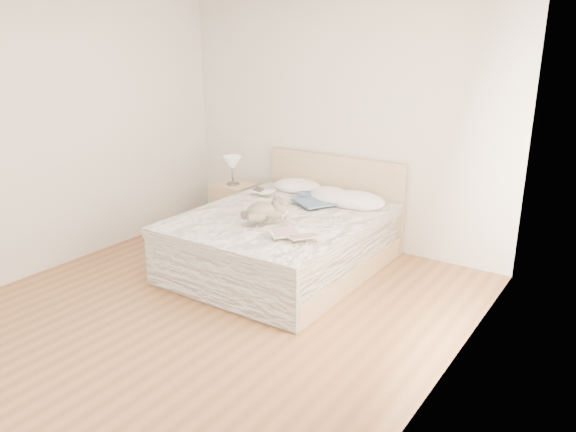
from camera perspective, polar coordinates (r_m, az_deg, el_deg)
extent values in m
cube|color=brown|center=(4.98, -8.08, -9.69)|extent=(4.00, 4.50, 0.00)
cube|color=silver|center=(6.32, 5.21, 9.32)|extent=(4.00, 0.02, 2.70)
cube|color=silver|center=(6.04, -23.11, 7.54)|extent=(0.02, 4.50, 2.70)
cube|color=silver|center=(3.52, 16.00, 1.61)|extent=(0.02, 4.50, 2.70)
cube|color=white|center=(3.77, 17.42, 4.15)|extent=(0.02, 1.30, 1.10)
cube|color=tan|center=(5.75, -0.47, -4.46)|extent=(1.68, 2.08, 0.20)
cube|color=silver|center=(5.66, -0.48, -2.12)|extent=(1.60, 2.00, 0.30)
cube|color=silver|center=(5.56, -0.78, -0.43)|extent=(1.72, 2.05, 0.10)
cube|color=tan|center=(6.46, 4.74, 1.78)|extent=(1.70, 0.06, 1.00)
cube|color=tan|center=(6.93, -5.38, 1.01)|extent=(0.45, 0.40, 0.56)
cylinder|color=#45403C|center=(6.84, -5.59, 3.29)|extent=(0.16, 0.16, 0.02)
cylinder|color=#413B35|center=(6.81, -5.62, 4.26)|extent=(0.03, 0.03, 0.22)
cone|color=beige|center=(6.78, -5.65, 5.39)|extent=(0.22, 0.22, 0.16)
ellipsoid|color=white|center=(6.43, 0.95, 3.06)|extent=(0.62, 0.50, 0.17)
ellipsoid|color=white|center=(6.05, 4.41, 2.05)|extent=(0.69, 0.61, 0.17)
ellipsoid|color=white|center=(5.91, 6.97, 1.57)|extent=(0.64, 0.46, 0.19)
cube|color=white|center=(6.24, -2.50, 2.48)|extent=(0.32, 0.25, 0.02)
cube|color=beige|center=(4.88, 0.68, -1.97)|extent=(0.48, 0.45, 0.03)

